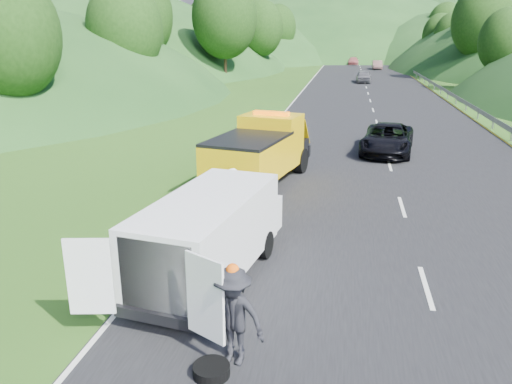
% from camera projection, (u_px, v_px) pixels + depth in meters
% --- Properties ---
extents(ground, '(320.00, 320.00, 0.00)m').
position_uv_depth(ground, '(309.00, 246.00, 14.52)').
color(ground, '#38661E').
rests_on(ground, ground).
extents(road_surface, '(14.00, 200.00, 0.02)m').
position_uv_depth(road_surface, '(368.00, 93.00, 51.52)').
color(road_surface, black).
rests_on(road_surface, ground).
extents(guardrail, '(0.06, 140.00, 1.52)m').
position_uv_depth(guardrail, '(425.00, 83.00, 62.01)').
color(guardrail, gray).
rests_on(guardrail, ground).
extents(tree_line_left, '(14.00, 140.00, 14.00)m').
position_uv_depth(tree_line_left, '(212.00, 75.00, 74.00)').
color(tree_line_left, '#264C16').
rests_on(tree_line_left, ground).
extents(hills_backdrop, '(201.00, 288.60, 44.00)m').
position_uv_depth(hills_backdrop, '(369.00, 56.00, 139.74)').
color(hills_backdrop, '#2D5B23').
rests_on(hills_backdrop, ground).
extents(tow_truck, '(3.67, 6.87, 2.80)m').
position_uv_depth(tow_truck, '(261.00, 151.00, 20.25)').
color(tow_truck, black).
rests_on(tow_truck, ground).
extents(white_van, '(3.59, 6.52, 2.20)m').
position_uv_depth(white_van, '(211.00, 232.00, 12.26)').
color(white_van, black).
rests_on(white_van, ground).
extents(woman, '(0.67, 0.75, 1.69)m').
position_uv_depth(woman, '(234.00, 217.00, 16.78)').
color(woman, white).
rests_on(woman, ground).
extents(child, '(0.60, 0.55, 1.02)m').
position_uv_depth(child, '(262.00, 245.00, 14.57)').
color(child, '#D5C371').
rests_on(child, ground).
extents(worker, '(1.37, 0.98, 1.93)m').
position_uv_depth(worker, '(234.00, 362.00, 9.39)').
color(worker, black).
rests_on(worker, ground).
extents(suitcase, '(0.41, 0.29, 0.61)m').
position_uv_depth(suitcase, '(176.00, 212.00, 16.37)').
color(suitcase, '#626049').
rests_on(suitcase, ground).
extents(spare_tire, '(0.68, 0.68, 0.20)m').
position_uv_depth(spare_tire, '(212.00, 376.00, 9.01)').
color(spare_tire, black).
rests_on(spare_tire, ground).
extents(passing_suv, '(3.16, 5.59, 1.47)m').
position_uv_depth(passing_suv, '(386.00, 153.00, 25.83)').
color(passing_suv, black).
rests_on(passing_suv, ground).
extents(dist_car_a, '(1.76, 4.37, 1.49)m').
position_uv_depth(dist_car_a, '(363.00, 83.00, 62.98)').
color(dist_car_a, '#504F55').
rests_on(dist_car_a, ground).
extents(dist_car_b, '(1.58, 4.52, 1.49)m').
position_uv_depth(dist_car_b, '(377.00, 69.00, 86.21)').
color(dist_car_b, brown).
rests_on(dist_car_b, ground).
extents(dist_car_c, '(2.02, 4.96, 1.44)m').
position_uv_depth(dist_car_c, '(353.00, 65.00, 99.17)').
color(dist_car_c, '#A55352').
rests_on(dist_car_c, ground).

